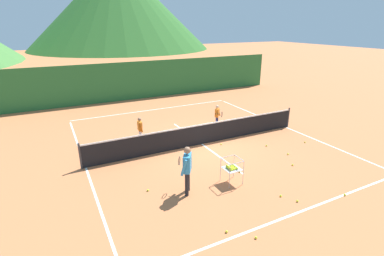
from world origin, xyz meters
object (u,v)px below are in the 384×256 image
at_px(tennis_ball_9, 266,146).
at_px(tennis_ball_11, 345,195).
at_px(instructor, 187,166).
at_px(tennis_ball_3, 227,232).
at_px(tennis_ball_5, 221,144).
at_px(tennis_ball_10, 305,142).
at_px(tennis_ball_7, 288,154).
at_px(tennis_net, 202,134).
at_px(student_1, 217,114).
at_px(student_0, 140,128).
at_px(tennis_ball_4, 240,172).
at_px(tennis_ball_2, 293,165).
at_px(tennis_ball_6, 297,201).
at_px(tennis_ball_8, 256,238).
at_px(tennis_ball_1, 148,190).
at_px(tennis_ball_0, 281,196).
at_px(ball_cart, 232,168).

xyz_separation_m(tennis_ball_9, tennis_ball_11, (-0.41, -4.25, 0.00)).
height_order(instructor, tennis_ball_11, instructor).
height_order(tennis_ball_3, tennis_ball_5, same).
distance_m(tennis_ball_5, tennis_ball_10, 3.93).
height_order(tennis_ball_7, tennis_ball_11, same).
relative_size(tennis_net, student_1, 8.74).
bearing_deg(tennis_ball_10, student_0, 152.51).
bearing_deg(tennis_ball_3, student_1, 60.10).
height_order(tennis_ball_7, tennis_ball_10, same).
xyz_separation_m(tennis_ball_4, tennis_ball_7, (2.74, 0.33, 0.00)).
bearing_deg(student_0, tennis_ball_3, -88.83).
bearing_deg(instructor, tennis_ball_2, -1.93).
bearing_deg(student_1, tennis_ball_6, -101.25).
distance_m(student_1, tennis_ball_8, 8.54).
bearing_deg(tennis_ball_1, tennis_net, 37.11).
distance_m(tennis_ball_8, tennis_ball_11, 3.83).
distance_m(tennis_net, tennis_ball_11, 6.17).
relative_size(tennis_net, tennis_ball_8, 155.41).
bearing_deg(tennis_ball_4, tennis_ball_1, 174.44).
relative_size(tennis_ball_6, tennis_ball_11, 1.00).
relative_size(tennis_net, tennis_ball_11, 155.41).
bearing_deg(student_1, tennis_ball_3, -119.90).
bearing_deg(tennis_ball_3, instructor, 92.28).
relative_size(tennis_ball_7, tennis_ball_11, 1.00).
height_order(tennis_ball_0, tennis_ball_11, same).
bearing_deg(tennis_ball_7, tennis_net, 135.47).
xyz_separation_m(student_0, tennis_ball_1, (-1.06, -4.13, -0.69)).
bearing_deg(tennis_ball_10, instructor, -169.25).
bearing_deg(tennis_ball_3, tennis_ball_1, 112.78).
relative_size(tennis_ball_8, tennis_ball_11, 1.00).
height_order(student_1, ball_cart, student_1).
xyz_separation_m(tennis_ball_6, tennis_ball_10, (3.90, 3.30, 0.00)).
bearing_deg(tennis_ball_4, tennis_ball_3, -131.62).
bearing_deg(tennis_ball_4, tennis_ball_10, 12.09).
bearing_deg(tennis_ball_6, tennis_ball_3, -176.37).
relative_size(instructor, student_1, 1.36).
bearing_deg(tennis_net, tennis_ball_1, -142.89).
bearing_deg(tennis_ball_4, tennis_ball_0, -83.21).
bearing_deg(student_1, instructor, -130.23).
bearing_deg(tennis_ball_2, student_0, 132.64).
bearing_deg(tennis_ball_0, tennis_ball_5, 82.82).
bearing_deg(tennis_ball_4, tennis_ball_5, 72.65).
bearing_deg(tennis_ball_10, tennis_ball_0, -145.57).
xyz_separation_m(tennis_ball_4, tennis_ball_10, (4.39, 0.94, 0.00)).
relative_size(tennis_ball_2, tennis_ball_9, 1.00).
bearing_deg(tennis_ball_9, tennis_ball_8, -133.12).
distance_m(ball_cart, tennis_ball_5, 3.38).
relative_size(student_1, tennis_ball_11, 17.79).
distance_m(student_0, tennis_ball_6, 7.45).
bearing_deg(tennis_ball_2, tennis_ball_3, -155.19).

